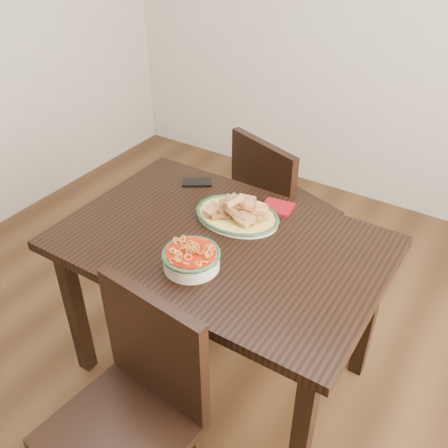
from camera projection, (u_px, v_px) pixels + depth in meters
The scene contains 8 objects.
floor at pixel (207, 344), 2.46m from camera, with size 3.50×3.50×0.00m, color #372211.
dining_table at pixel (221, 259), 1.97m from camera, with size 1.24×0.83×0.75m.
chair_far at pixel (276, 206), 2.57m from camera, with size 0.54×0.54×0.89m.
chair_near at pixel (135, 403), 1.61m from camera, with size 0.46×0.46×0.89m.
fish_plate at pixel (237, 209), 2.01m from camera, with size 0.35×0.27×0.11m.
noodle_bowl at pixel (191, 257), 1.76m from camera, with size 0.21×0.21×0.08m.
smartphone at pixel (197, 182), 2.26m from camera, with size 0.14×0.07×0.01m, color black.
napkin at pixel (278, 207), 2.09m from camera, with size 0.12×0.10×0.01m, color maroon.
Camera 1 is at (0.97, -1.36, 1.90)m, focal length 40.00 mm.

